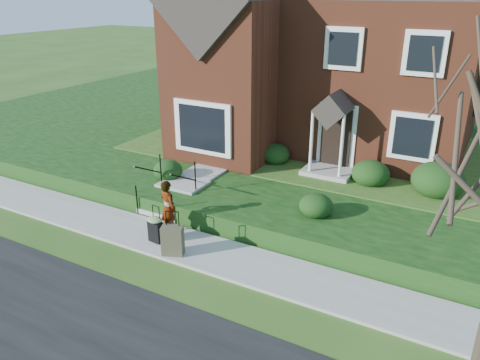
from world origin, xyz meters
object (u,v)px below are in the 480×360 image
Objects in this scene: suitcase_black at (155,228)px; front_steps at (175,194)px; woman at (168,208)px; suitcase_olive at (173,241)px.

front_steps is at bearing 119.17° from suitcase_black.
suitcase_olive is (0.75, -0.84, -0.39)m from woman.
suitcase_black is 0.88× the size of suitcase_olive.
suitcase_olive is at bearing 151.22° from woman.
woman is 1.19m from suitcase_olive.
suitcase_black is at bearing 136.84° from suitcase_olive.
suitcase_olive is (0.79, -0.31, -0.01)m from suitcase_black.
front_steps reaches higher than suitcase_black.
suitcase_olive is (1.67, -2.37, -0.00)m from front_steps.
front_steps is at bearing -39.47° from woman.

